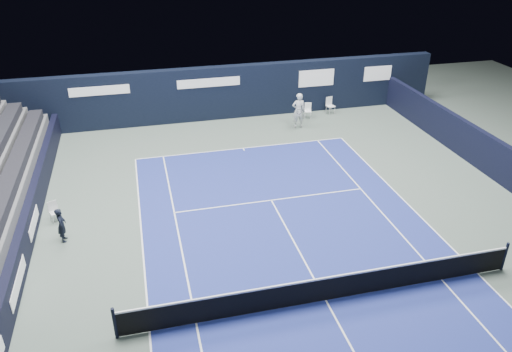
{
  "coord_description": "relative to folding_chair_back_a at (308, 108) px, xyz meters",
  "views": [
    {
      "loc": [
        -5.07,
        -11.18,
        10.82
      ],
      "look_at": [
        -0.69,
        6.33,
        1.3
      ],
      "focal_mm": 35.0,
      "sensor_mm": 36.0,
      "label": 1
    }
  ],
  "objects": [
    {
      "name": "court_markings",
      "position": [
        -4.74,
        -15.31,
        -0.59
      ],
      "size": [
        11.03,
        23.83,
        0.0
      ],
      "color": "white",
      "rests_on": "court_surface"
    },
    {
      "name": "back_sponsor_wall",
      "position": [
        -4.73,
        1.19,
        0.95
      ],
      "size": [
        26.0,
        0.63,
        3.1
      ],
      "color": "black",
      "rests_on": "ground"
    },
    {
      "name": "side_barrier_left",
      "position": [
        -14.24,
        -9.33,
        0.0
      ],
      "size": [
        0.33,
        22.0,
        1.2
      ],
      "color": "black",
      "rests_on": "ground"
    },
    {
      "name": "ground",
      "position": [
        -4.74,
        -13.31,
        -0.6
      ],
      "size": [
        48.0,
        48.0,
        0.0
      ],
      "primitive_type": "plane",
      "color": "#4B5950",
      "rests_on": "ground"
    },
    {
      "name": "folding_chair_back_a",
      "position": [
        0.0,
        0.0,
        0.0
      ],
      "size": [
        0.49,
        0.51,
        0.9
      ],
      "rotation": [
        0.0,
        0.0,
        -0.27
      ],
      "color": "white",
      "rests_on": "ground"
    },
    {
      "name": "enclosure_wall_right",
      "position": [
        5.76,
        -9.31,
        0.3
      ],
      "size": [
        0.3,
        22.0,
        1.8
      ],
      "primitive_type": "cube",
      "color": "black",
      "rests_on": "ground"
    },
    {
      "name": "line_judge",
      "position": [
        -13.02,
        -9.85,
        0.08
      ],
      "size": [
        0.33,
        0.5,
        1.37
      ],
      "primitive_type": "imported",
      "rotation": [
        0.0,
        0.0,
        1.58
      ],
      "color": "black",
      "rests_on": "ground"
    },
    {
      "name": "tennis_net",
      "position": [
        -4.74,
        -15.31,
        -0.09
      ],
      "size": [
        12.9,
        0.1,
        1.1
      ],
      "color": "black",
      "rests_on": "ground"
    },
    {
      "name": "line_judge_chair",
      "position": [
        -13.48,
        -8.31,
        -0.12
      ],
      "size": [
        0.48,
        0.48,
        0.84
      ],
      "rotation": [
        0.0,
        0.0,
        0.42
      ],
      "color": "silver",
      "rests_on": "ground"
    },
    {
      "name": "court_surface",
      "position": [
        -4.74,
        -15.31,
        -0.59
      ],
      "size": [
        10.97,
        23.77,
        0.01
      ],
      "primitive_type": "cube",
      "color": "navy",
      "rests_on": "ground"
    },
    {
      "name": "folding_chair_back_b",
      "position": [
        1.53,
        0.36,
        -0.03
      ],
      "size": [
        0.54,
        0.53,
        1.01
      ],
      "rotation": [
        0.0,
        0.0,
        0.25
      ],
      "color": "silver",
      "rests_on": "ground"
    },
    {
      "name": "tennis_player",
      "position": [
        -1.06,
        -1.36,
        0.41
      ],
      "size": [
        0.76,
        0.87,
        2.02
      ],
      "color": "silver",
      "rests_on": "ground"
    }
  ]
}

